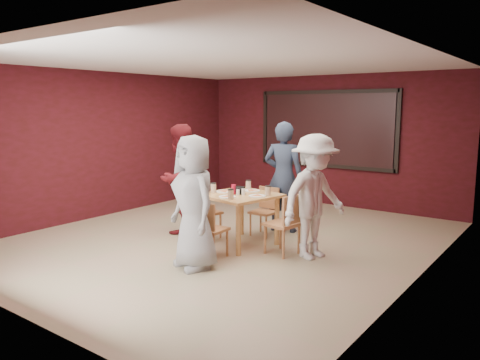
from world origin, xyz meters
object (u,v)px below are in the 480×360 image
Objects in this scene: diner_front at (194,202)px; diner_back at (283,177)px; diner_left at (180,179)px; diner_right at (314,197)px; dining_table at (240,200)px; chair_right at (286,221)px; chair_back at (266,208)px; chair_left at (203,208)px; chair_front at (208,227)px.

diner_front is 2.31m from diner_back.
diner_back is at bearing 121.98° from diner_left.
diner_front is at bearing 156.50° from diner_right.
diner_right reaches higher than dining_table.
chair_right is at bearing 82.57° from diner_left.
diner_front is (0.14, -1.93, 0.44)m from chair_back.
chair_back is 1.05m from chair_left.
diner_left is (-1.26, -0.01, 0.22)m from dining_table.
chair_front is 1.13m from chair_right.
diner_left reaches higher than dining_table.
chair_left is 2.00m from diner_right.
diner_back is at bearing 88.31° from chair_front.
chair_left reaches higher than chair_back.
dining_table is 0.63× the size of diner_back.
chair_front is at bearing 123.27° from diner_front.
chair_left is at bearing -180.00° from chair_right.
diner_front is at bearing -83.26° from dining_table.
chair_back is 1.44m from diner_right.
diner_front is (0.08, -0.38, 0.42)m from chair_front.
dining_table is at bearing 2.54° from chair_left.
chair_left is (-0.73, -0.75, 0.04)m from chair_back.
dining_table is 1.49× the size of chair_back.
diner_back reaches higher than diner_front.
diner_left is at bearing 108.51° from diner_right.
chair_back is at bearing 138.48° from chair_right.
diner_front is (0.14, -1.21, 0.19)m from dining_table.
diner_back reaches higher than chair_left.
chair_back is 1.98m from diner_front.
dining_table is 0.87m from chair_right.
diner_right is at bearing 4.40° from dining_table.
chair_front is at bearing -88.01° from chair_back.
diner_right is at bearing 123.94° from diner_back.
diner_right reaches higher than chair_left.
chair_right is at bearing 45.40° from chair_front.
chair_right is at bearing -41.52° from chair_back.
diner_front reaches higher than chair_right.
diner_left is (-0.53, 0.02, 0.44)m from chair_left.
dining_table is at bearing 110.52° from diner_right.
dining_table is 1.27m from diner_left.
diner_back is (-0.03, 2.30, 0.06)m from diner_front.
chair_front is 0.45× the size of diner_left.
diner_front is (0.87, -1.18, 0.40)m from chair_left.
diner_front is 0.94× the size of diner_back.
chair_left is (-0.79, 0.80, 0.02)m from chair_front.
diner_right reaches higher than chair_right.
chair_back is at bearing 113.12° from diner_left.
chair_right is (0.84, -0.75, 0.06)m from chair_back.
diner_left is at bearing 159.92° from diner_front.
chair_front is 1.12m from chair_left.
chair_front is 0.92× the size of chair_right.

